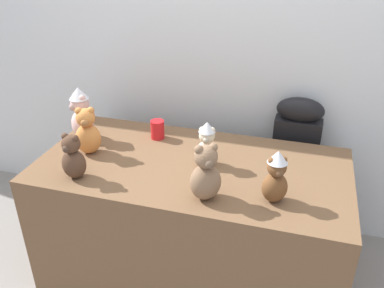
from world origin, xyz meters
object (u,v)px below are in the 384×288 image
teddy_bear_cocoa (73,158)px  instrument_case (293,168)px  teddy_bear_cream (207,144)px  teddy_bear_mocha (206,174)px  teddy_bear_chestnut (276,177)px  display_table (192,220)px  party_cup_red (157,129)px  teddy_bear_blush (81,114)px  teddy_bear_ginger (87,132)px

teddy_bear_cocoa → instrument_case: bearing=42.3°
teddy_bear_cream → teddy_bear_mocha: 0.30m
teddy_bear_chestnut → teddy_bear_cocoa: (-0.97, -0.08, -0.01)m
display_table → teddy_bear_cocoa: teddy_bear_cocoa is taller
teddy_bear_chestnut → party_cup_red: teddy_bear_chestnut is taller
instrument_case → teddy_bear_blush: bearing=-159.5°
display_table → teddy_bear_cocoa: size_ratio=6.80×
display_table → teddy_bear_ginger: 0.76m
teddy_bear_cream → teddy_bear_mocha: bearing=-86.8°
teddy_bear_mocha → party_cup_red: (-0.42, 0.51, -0.08)m
instrument_case → display_table: bearing=-132.1°
display_table → teddy_bear_chestnut: teddy_bear_chestnut is taller
teddy_bear_mocha → teddy_bear_ginger: 0.76m
display_table → instrument_case: instrument_case is taller
teddy_bear_cream → party_cup_red: bearing=138.2°
instrument_case → teddy_bear_blush: (-1.21, -0.42, 0.41)m
teddy_bear_cocoa → teddy_bear_chestnut: bearing=8.1°
display_table → teddy_bear_blush: 0.88m
teddy_bear_cream → teddy_bear_chestnut: teddy_bear_chestnut is taller
teddy_bear_cream → teddy_bear_ginger: 0.65m
party_cup_red → display_table: bearing=-40.0°
teddy_bear_blush → teddy_bear_ginger: bearing=-22.2°
teddy_bear_chestnut → teddy_bear_cream: bearing=123.3°
teddy_bear_chestnut → instrument_case: bearing=59.6°
instrument_case → teddy_bear_chestnut: 0.84m
teddy_bear_mocha → teddy_bear_blush: 0.93m
teddy_bear_ginger → teddy_bear_chestnut: bearing=-32.2°
teddy_bear_chestnut → teddy_bear_blush: teddy_bear_blush is taller
party_cup_red → instrument_case: bearing=21.2°
display_table → teddy_bear_mocha: bearing=-62.4°
teddy_bear_mocha → teddy_bear_cocoa: size_ratio=1.17×
party_cup_red → teddy_bear_ginger: bearing=-137.7°
teddy_bear_chestnut → teddy_bear_ginger: teddy_bear_ginger is taller
teddy_bear_cream → teddy_bear_blush: bearing=162.4°
teddy_bear_cream → teddy_bear_blush: 0.78m
teddy_bear_cream → party_cup_red: teddy_bear_cream is taller
teddy_bear_ginger → display_table: bearing=-19.1°
teddy_bear_chestnut → teddy_bear_mocha: (-0.30, -0.07, 0.00)m
teddy_bear_blush → teddy_bear_cocoa: bearing=-36.6°
teddy_bear_cocoa → teddy_bear_blush: teddy_bear_blush is taller
teddy_bear_chestnut → party_cup_red: (-0.73, 0.44, -0.07)m
teddy_bear_mocha → teddy_bear_blush: teddy_bear_blush is taller
display_table → teddy_bear_cream: teddy_bear_cream is taller
teddy_bear_mocha → teddy_bear_blush: size_ratio=0.89×
teddy_bear_cream → teddy_bear_blush: size_ratio=0.78×
instrument_case → party_cup_red: 0.90m
teddy_bear_mocha → teddy_bear_ginger: (-0.72, 0.24, -0.01)m
display_table → teddy_bear_mocha: 0.59m
teddy_bear_mocha → teddy_bear_cocoa: bearing=147.9°
teddy_bear_chestnut → teddy_bear_mocha: bearing=167.1°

